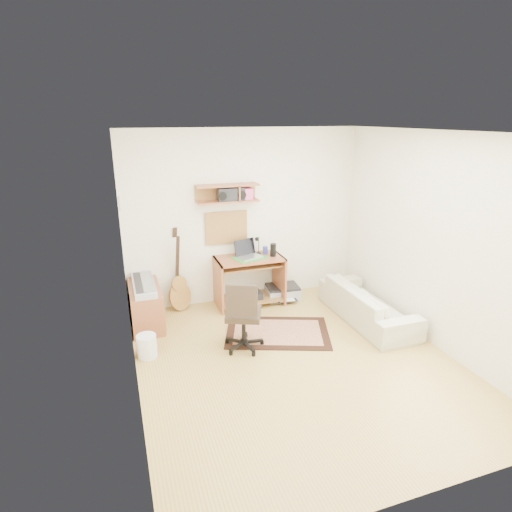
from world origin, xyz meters
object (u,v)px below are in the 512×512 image
object	(u,v)px
desk	(249,281)
task_chair	(244,314)
printer	(283,293)
sofa	(368,298)
cabinet	(146,306)

from	to	relation	value
desk	task_chair	distance (m)	1.30
desk	printer	bearing A→B (deg)	5.20
desk	sofa	bearing A→B (deg)	-36.40
cabinet	sofa	xyz separation A→B (m)	(2.96, -0.86, 0.06)
desk	sofa	world-z (taller)	desk
desk	printer	world-z (taller)	desk
cabinet	desk	bearing A→B (deg)	6.42
desk	printer	distance (m)	0.64
task_chair	cabinet	xyz separation A→B (m)	(-1.09, 1.03, -0.18)
task_chair	cabinet	world-z (taller)	task_chair
task_chair	printer	distance (m)	1.67
task_chair	sofa	xyz separation A→B (m)	(1.87, 0.17, -0.13)
desk	sofa	size ratio (longest dim) A/B	0.59
cabinet	sofa	bearing A→B (deg)	-16.23
printer	sofa	world-z (taller)	sofa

